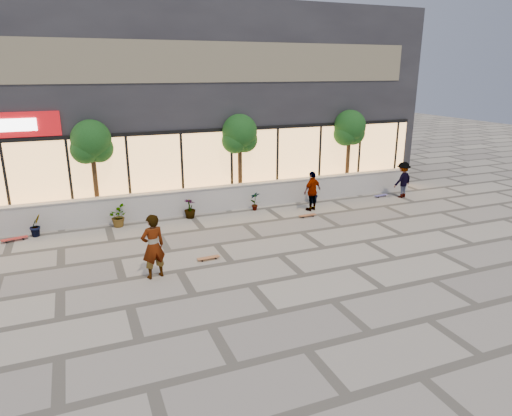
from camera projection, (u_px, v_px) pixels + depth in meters
name	position (u px, v px, depth m)	size (l,w,h in m)	color
ground	(251.00, 285.00, 12.62)	(80.00, 80.00, 0.00)	#A7A191
planter_wall	(189.00, 202.00, 18.68)	(22.00, 0.42, 1.04)	beige
retail_building	(159.00, 100.00, 22.46)	(24.00, 9.17, 8.50)	#232328
shrub_b	(36.00, 225.00, 16.19)	(0.45, 0.36, 0.81)	#143D13
shrub_c	(117.00, 216.00, 17.19)	(0.73, 0.63, 0.81)	#143D13
shrub_d	(190.00, 208.00, 18.19)	(0.45, 0.45, 0.81)	#143D13
shrub_e	(255.00, 201.00, 19.19)	(0.43, 0.29, 0.81)	#143D13
shrub_f	(314.00, 194.00, 20.19)	(0.45, 0.36, 0.81)	#143D13
tree_midwest	(92.00, 144.00, 17.33)	(1.60, 1.50, 3.92)	#402B16
tree_mideast	(240.00, 136.00, 19.48)	(1.60, 1.50, 3.92)	#402B16
tree_east	(350.00, 130.00, 21.44)	(1.60, 1.50, 3.92)	#402B16
skater_center	(153.00, 246.00, 12.81)	(0.69, 0.45, 1.89)	white
skater_right_near	(312.00, 191.00, 19.05)	(0.99, 0.41, 1.68)	white
skater_right_far	(403.00, 180.00, 21.03)	(1.07, 0.62, 1.66)	#9F411C
skateboard_center	(208.00, 258.00, 14.25)	(0.73, 0.22, 0.09)	#9D5C33
skateboard_left	(14.00, 239.00, 15.81)	(0.88, 0.40, 0.10)	#AE2820
skateboard_right_near	(307.00, 215.00, 18.39)	(0.75, 0.23, 0.09)	brown
skateboard_right_far	(381.00, 195.00, 21.30)	(0.75, 0.29, 0.09)	#585093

